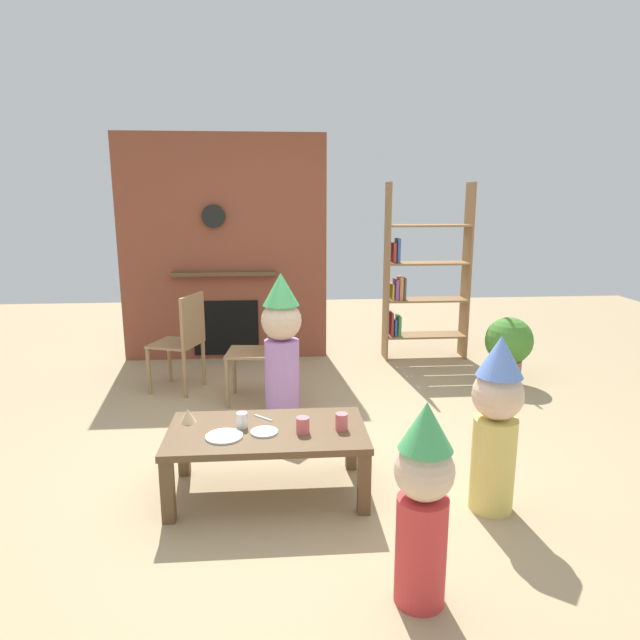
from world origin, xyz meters
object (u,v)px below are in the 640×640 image
bookshelf (420,280)px  child_with_cone_hat (423,500)px  paper_cup_near_right (303,425)px  paper_cup_center (242,420)px  dining_chair_left (184,337)px  coffee_table (267,439)px  paper_plate_front (224,436)px  child_by_the_chairs (282,341)px  paper_plate_rear (264,432)px  dining_chair_middle (261,344)px  potted_plant_tall (509,345)px  birthday_cake_slice (188,416)px  child_in_pink (496,420)px  paper_cup_near_left (342,421)px

bookshelf → child_with_cone_hat: bookshelf is taller
paper_cup_near_right → paper_cup_center: same height
bookshelf → dining_chair_left: bookshelf is taller
coffee_table → paper_plate_front: size_ratio=5.48×
child_with_cone_hat → child_by_the_chairs: (-0.57, 2.24, 0.13)m
paper_cup_center → paper_plate_front: (-0.09, -0.13, -0.04)m
paper_plate_rear → child_with_cone_hat: bearing=-53.4°
paper_cup_near_right → dining_chair_middle: 1.65m
paper_plate_front → coffee_table: bearing=21.5°
paper_plate_front → paper_cup_near_right: bearing=4.1°
paper_cup_center → potted_plant_tall: potted_plant_tall is taller
paper_plate_front → birthday_cake_slice: (-0.24, 0.24, 0.04)m
paper_plate_front → child_by_the_chairs: (0.35, 1.35, 0.20)m
paper_cup_center → child_in_pink: (1.42, -0.31, 0.09)m
bookshelf → dining_chair_left: bearing=-159.2°
child_by_the_chairs → coffee_table: bearing=0.0°
paper_cup_near_left → potted_plant_tall: 2.64m
child_with_cone_hat → child_by_the_chairs: bearing=-20.2°
paper_cup_center → child_by_the_chairs: bearing=78.4°
paper_cup_center → child_in_pink: 1.46m
dining_chair_middle → coffee_table: bearing=98.0°
paper_plate_front → potted_plant_tall: (2.50, 1.97, -0.05)m
bookshelf → coffee_table: 3.28m
paper_cup_near_right → paper_plate_rear: bearing=177.1°
paper_cup_near_right → paper_cup_center: bearing=164.4°
paper_cup_near_right → paper_plate_rear: (-0.22, 0.01, -0.04)m
coffee_table → paper_cup_near_right: size_ratio=12.64×
paper_cup_near_left → paper_plate_front: size_ratio=0.46×
bookshelf → birthday_cake_slice: size_ratio=19.00×
child_in_pink → dining_chair_left: bearing=-34.4°
bookshelf → paper_cup_near_right: size_ratio=20.50×
paper_plate_front → child_with_cone_hat: 1.28m
coffee_table → paper_cup_near_right: (0.21, -0.06, 0.11)m
paper_plate_rear → child_in_pink: (1.29, -0.22, 0.13)m
paper_cup_center → paper_cup_near_right: bearing=-15.6°
paper_plate_front → dining_chair_middle: 1.67m
dining_chair_middle → child_by_the_chairs: bearing=124.8°
child_with_cone_hat → dining_chair_left: (-1.45, 2.87, 0.02)m
dining_chair_left → potted_plant_tall: size_ratio=1.41×
paper_plate_front → paper_plate_rear: 0.23m
child_by_the_chairs → dining_chair_left: bearing=-121.2°
paper_plate_front → bookshelf: bearing=57.2°
dining_chair_middle → potted_plant_tall: bearing=-166.9°
paper_plate_front → child_in_pink: size_ratio=0.21×
potted_plant_tall → paper_plate_rear: bearing=-139.7°
child_with_cone_hat → child_by_the_chairs: 2.31m
coffee_table → paper_cup_near_right: bearing=-16.9°
paper_cup_near_left → child_with_cone_hat: bearing=-75.9°
bookshelf → potted_plant_tall: size_ratio=2.97×
birthday_cake_slice → coffee_table: bearing=-16.5°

